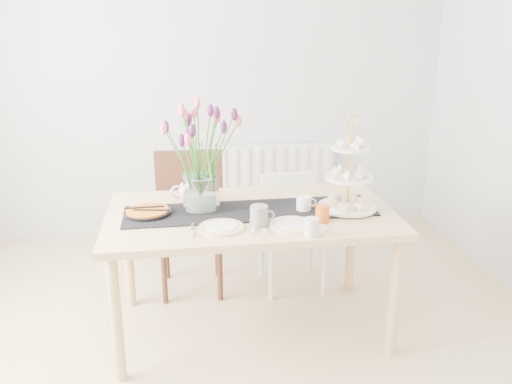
{
  "coord_description": "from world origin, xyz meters",
  "views": [
    {
      "loc": [
        -0.21,
        -2.19,
        1.81
      ],
      "look_at": [
        0.19,
        0.58,
        0.88
      ],
      "focal_mm": 38.0,
      "sensor_mm": 36.0,
      "label": 1
    }
  ],
  "objects": [
    {
      "name": "room_shell",
      "position": [
        0.0,
        0.0,
        1.3
      ],
      "size": [
        4.5,
        4.5,
        4.5
      ],
      "color": "tan",
      "rests_on": "ground"
    },
    {
      "name": "radiator",
      "position": [
        0.5,
        2.19,
        0.45
      ],
      "size": [
        1.2,
        0.08,
        0.6
      ],
      "primitive_type": "cube",
      "color": "white",
      "rests_on": "room_shell"
    },
    {
      "name": "dining_table",
      "position": [
        0.17,
        0.63,
        0.67
      ],
      "size": [
        1.6,
        0.9,
        0.75
      ],
      "color": "tan",
      "rests_on": "ground"
    },
    {
      "name": "chair_brown",
      "position": [
        -0.16,
        1.27,
        0.54
      ],
      "size": [
        0.47,
        0.47,
        0.93
      ],
      "rotation": [
        0.0,
        0.0,
        -0.03
      ],
      "color": "#3C1F15",
      "rests_on": "ground"
    },
    {
      "name": "chair_white",
      "position": [
        0.52,
        1.2,
        0.44
      ],
      "size": [
        0.41,
        0.41,
        0.76
      ],
      "rotation": [
        0.0,
        0.0,
        0.03
      ],
      "color": "silver",
      "rests_on": "ground"
    },
    {
      "name": "table_runner",
      "position": [
        0.17,
        0.63,
        0.75
      ],
      "size": [
        1.4,
        0.35,
        0.01
      ],
      "primitive_type": "cube",
      "color": "black",
      "rests_on": "dining_table"
    },
    {
      "name": "tulip_vase",
      "position": [
        -0.1,
        0.7,
        1.14
      ],
      "size": [
        0.71,
        0.71,
        0.61
      ],
      "rotation": [
        0.0,
        0.0,
        0.06
      ],
      "color": "silver",
      "rests_on": "dining_table"
    },
    {
      "name": "cake_stand",
      "position": [
        0.72,
        0.59,
        0.89
      ],
      "size": [
        0.33,
        0.33,
        0.49
      ],
      "rotation": [
        0.0,
        0.0,
        0.16
      ],
      "color": "gold",
      "rests_on": "dining_table"
    },
    {
      "name": "teapot",
      "position": [
        -0.16,
        0.85,
        0.82
      ],
      "size": [
        0.26,
        0.23,
        0.15
      ],
      "primitive_type": null,
      "rotation": [
        0.0,
        0.0,
        0.23
      ],
      "color": "white",
      "rests_on": "dining_table"
    },
    {
      "name": "cream_jug",
      "position": [
        0.47,
        0.6,
        0.79
      ],
      "size": [
        0.09,
        0.09,
        0.08
      ],
      "primitive_type": "cylinder",
      "rotation": [
        0.0,
        0.0,
        -0.03
      ],
      "color": "white",
      "rests_on": "dining_table"
    },
    {
      "name": "tart_tin",
      "position": [
        -0.4,
        0.66,
        0.77
      ],
      "size": [
        0.26,
        0.26,
        0.03
      ],
      "rotation": [
        0.0,
        0.0,
        -0.42
      ],
      "color": "black",
      "rests_on": "dining_table"
    },
    {
      "name": "mug_grey",
      "position": [
        0.19,
        0.41,
        0.81
      ],
      "size": [
        0.1,
        0.1,
        0.11
      ],
      "primitive_type": "cylinder",
      "rotation": [
        0.0,
        0.0,
        -0.04
      ],
      "color": "slate",
      "rests_on": "dining_table"
    },
    {
      "name": "mug_white",
      "position": [
        0.43,
        0.25,
        0.79
      ],
      "size": [
        0.1,
        0.1,
        0.09
      ],
      "primitive_type": "cylinder",
      "rotation": [
        0.0,
        0.0,
        -0.54
      ],
      "color": "silver",
      "rests_on": "dining_table"
    },
    {
      "name": "mug_orange",
      "position": [
        0.53,
        0.42,
        0.79
      ],
      "size": [
        0.1,
        0.1,
        0.09
      ],
      "primitive_type": "cylinder",
      "rotation": [
        0.0,
        0.0,
        0.91
      ],
      "color": "#D05417",
      "rests_on": "dining_table"
    },
    {
      "name": "plate_left",
      "position": [
        -0.01,
        0.4,
        0.76
      ],
      "size": [
        0.27,
        0.27,
        0.01
      ],
      "primitive_type": "cylinder",
      "rotation": [
        0.0,
        0.0,
        -0.13
      ],
      "color": "white",
      "rests_on": "dining_table"
    },
    {
      "name": "plate_right",
      "position": [
        0.36,
        0.38,
        0.76
      ],
      "size": [
        0.25,
        0.25,
        0.01
      ],
      "primitive_type": "cylinder",
      "rotation": [
        0.0,
        0.0,
        -0.03
      ],
      "color": "white",
      "rests_on": "dining_table"
    }
  ]
}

